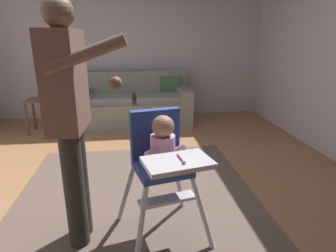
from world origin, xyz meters
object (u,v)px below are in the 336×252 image
Objects in this scene: couch at (135,104)px; sippy_cup at (40,96)px; wall_clock at (64,12)px; high_chair at (162,154)px; adult_standing at (70,116)px; side_table at (41,108)px.

sippy_cup is (-1.42, -0.34, 0.24)m from couch.
high_chair is at bearing -69.74° from wall_clock.
adult_standing is 2.80m from sippy_cup.
adult_standing is at bearing -78.77° from wall_clock.
couch reaches higher than sippy_cup.
high_chair reaches higher than sippy_cup.
couch is 1.48m from side_table.
couch is at bearing 170.04° from high_chair.
high_chair reaches higher than couch.
sippy_cup is at bearing 0.00° from side_table.
adult_standing is 3.18× the size of side_table.
wall_clock reaches higher than couch.
wall_clock is at bearing 69.21° from sippy_cup.
adult_standing reaches higher than side_table.
couch is 18.82× the size of sippy_cup.
high_chair is 2.98× the size of wall_clock.
high_chair is 1.80× the size of side_table.
high_chair is 3.85m from wall_clock.
sippy_cup is 1.53m from wall_clock.
sippy_cup reaches higher than side_table.
couch is 5.98× the size of wall_clock.
sippy_cup is at bearing 113.32° from adult_standing.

